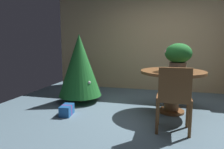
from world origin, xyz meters
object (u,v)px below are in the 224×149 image
Objects in this scene: flower_vase at (178,55)px; wooden_chair_near at (174,95)px; round_dining_table at (172,83)px; holiday_tree at (80,65)px; gift_box_blue at (67,110)px.

flower_vase reaches higher than wooden_chair_near.
wooden_chair_near is (-0.08, -0.85, -0.51)m from flower_vase.
flower_vase reaches higher than round_dining_table.
round_dining_table is 1.93m from holiday_tree.
wooden_chair_near is at bearing -95.09° from flower_vase.
holiday_tree reaches higher than flower_vase.
round_dining_table is 1.21× the size of wooden_chair_near.
gift_box_blue is at bearing 171.52° from wooden_chair_near.
wooden_chair_near is 0.65× the size of holiday_tree.
flower_vase is at bearing -7.66° from holiday_tree.
flower_vase is 2.01m from holiday_tree.
holiday_tree is (-1.90, 0.22, 0.25)m from round_dining_table.
flower_vase is 0.34× the size of holiday_tree.
flower_vase is at bearing -29.93° from round_dining_table.
round_dining_table is 0.79× the size of holiday_tree.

